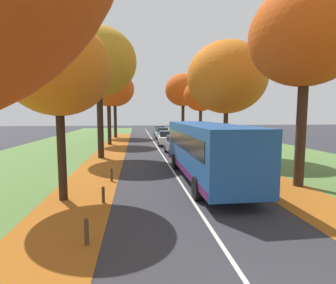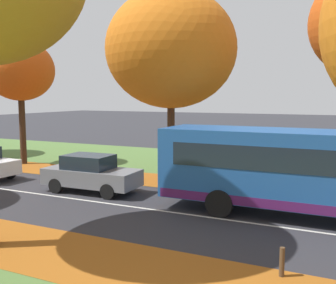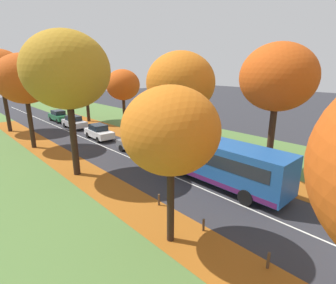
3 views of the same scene
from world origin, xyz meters
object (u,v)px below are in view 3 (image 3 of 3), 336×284
Objects in this scene: tree_left_mid at (67,71)px; bus at (215,159)px; tree_right_near at (278,78)px; tree_right_distant at (85,72)px; bollard_fourth at (203,225)px; car_grey_lead at (136,144)px; tree_left_far at (24,79)px; car_silver_third_in_line at (74,122)px; bollard_fifth at (159,200)px; car_white_following at (99,132)px; tree_right_mid at (181,83)px; bollard_third at (268,260)px; car_green_fourth_in_line at (59,116)px; tree_left_near at (171,131)px; tree_right_far at (123,85)px; tree_left_distant at (0,72)px.

tree_left_mid is 11.72m from bus.
tree_right_distant is (-0.76, 27.56, 0.03)m from tree_right_near.
bollard_fourth is 0.15× the size of car_grey_lead.
tree_left_far reaches higher than car_silver_third_in_line.
car_white_following is (4.65, 15.59, 0.46)m from bollard_fifth.
tree_left_far is at bearing 166.62° from car_white_following.
bus is (6.44, -7.86, -5.83)m from tree_left_mid.
bus is at bearing 32.71° from bollard_fourth.
bollard_third is (-8.49, -13.41, -5.99)m from tree_right_mid.
bollard_third is at bearing -85.92° from tree_left_far.
car_white_following is at bearing 52.13° from tree_left_mid.
car_green_fourth_in_line is at bearing 72.32° from tree_left_mid.
tree_left_near is 10.15× the size of bollard_fifth.
bollard_fifth is at bearing -117.87° from tree_right_far.
car_grey_lead is at bearing -102.04° from tree_right_distant.
tree_right_distant is 14.79× the size of bollard_fourth.
car_grey_lead is at bearing -51.69° from tree_left_far.
tree_right_near is (10.81, 0.78, 1.81)m from tree_left_near.
tree_left_mid reaches higher than tree_right_far.
tree_left_mid is 22.86m from car_green_fourth_in_line.
car_silver_third_in_line is at bearing -139.75° from tree_right_distant.
tree_left_near is 7.94m from bus.
tree_right_mid is 18.90m from tree_right_distant.
tree_left_mid is 15.82× the size of bollard_fourth.
tree_left_far is 21.98m from tree_right_near.
car_green_fourth_in_line is (-3.79, 11.63, -4.85)m from tree_right_far.
car_grey_lead is at bearing 111.81° from tree_right_near.
bus is (6.71, -26.64, -5.51)m from tree_left_distant.
car_grey_lead is at bearing 90.85° from bus.
tree_right_distant reaches higher than car_grey_lead.
car_silver_third_in_line is (0.10, 13.80, 0.00)m from car_grey_lead.
car_green_fourth_in_line is at bearing 89.62° from bus.
car_white_following is (4.69, 22.33, 0.44)m from bollard_third.
tree_right_far is 19.79m from bollard_fifth.
tree_right_near is 2.24× the size of car_green_fourth_in_line.
tree_left_mid is 1.07× the size of tree_right_distant.
tree_right_distant is at bearing -4.98° from tree_left_distant.
tree_left_distant reaches higher than tree_left_near.
car_white_following is at bearing -110.48° from tree_right_distant.
tree_left_far is at bearing -89.82° from tree_left_distant.
tree_right_distant is at bearing 69.52° from car_white_following.
tree_left_far reaches higher than tree_right_far.
car_silver_third_in_line is at bearing -92.22° from car_green_fourth_in_line.
tree_right_far is (10.69, -9.60, -1.55)m from tree_left_distant.
tree_left_distant reaches higher than tree_right_distant.
tree_right_distant reaches higher than bollard_third.
tree_left_near is 10.99m from tree_right_near.
car_grey_lead is at bearing -88.70° from car_white_following.
car_white_following is (6.39, -1.52, -5.87)m from tree_left_far.
tree_left_mid is 18.79m from tree_left_distant.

